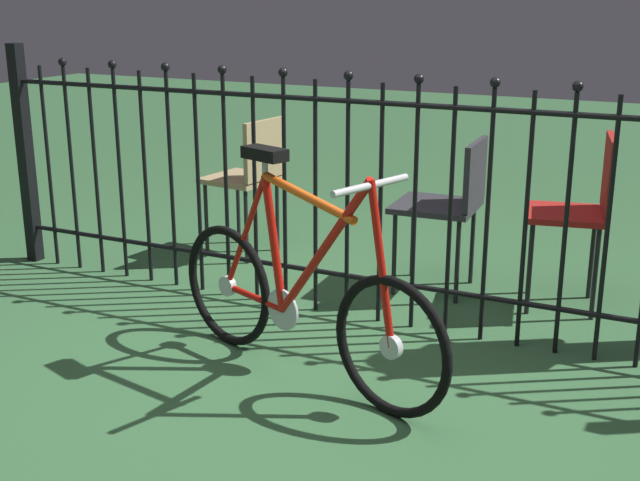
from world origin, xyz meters
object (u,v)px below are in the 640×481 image
(bicycle, at_px, (301,299))
(chair_tan, at_px, (251,172))
(chair_charcoal, at_px, (451,198))
(chair_red, at_px, (583,203))

(bicycle, bearing_deg, chair_tan, 127.35)
(bicycle, height_order, chair_charcoal, bicycle)
(bicycle, xyz_separation_m, chair_tan, (-1.04, 1.36, 0.18))
(chair_charcoal, height_order, chair_red, chair_red)
(chair_charcoal, bearing_deg, chair_red, 4.40)
(chair_charcoal, bearing_deg, chair_tan, 175.58)
(chair_charcoal, bearing_deg, bicycle, -100.27)
(bicycle, bearing_deg, chair_red, 55.89)
(chair_charcoal, xyz_separation_m, chair_tan, (-1.27, 0.10, 0.01))
(bicycle, bearing_deg, chair_charcoal, 79.73)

